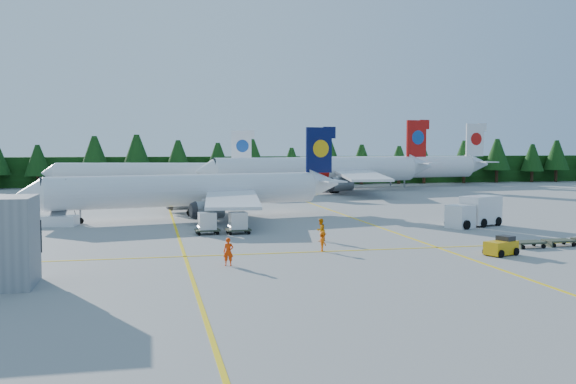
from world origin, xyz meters
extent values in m
plane|color=gray|center=(0.00, 0.00, 0.00)|extent=(320.00, 320.00, 0.00)
cube|color=yellow|center=(-14.00, 20.00, 0.01)|extent=(0.25, 120.00, 0.01)
cube|color=yellow|center=(6.00, 20.00, 0.01)|extent=(0.25, 120.00, 0.01)
cube|color=yellow|center=(0.00, -6.00, 0.01)|extent=(80.00, 0.25, 0.01)
cube|color=black|center=(0.00, 82.00, 3.00)|extent=(220.00, 4.00, 6.00)
cylinder|color=silver|center=(-12.35, 18.99, 3.20)|extent=(30.32, 9.68, 3.56)
cone|color=silver|center=(-28.36, 15.63, 3.20)|extent=(3.17, 3.99, 3.56)
cube|color=#080E3B|center=(3.75, 22.37, 7.65)|extent=(3.37, 1.00, 5.51)
cube|color=silver|center=(-11.29, 26.94, 2.67)|extent=(11.26, 14.22, 1.01)
cylinder|color=gray|center=(-12.54, 24.22, 1.42)|extent=(3.34, 2.45, 1.87)
cube|color=silver|center=(-8.19, 12.14, 2.67)|extent=(6.74, 13.83, 1.01)
cylinder|color=gray|center=(-10.42, 14.12, 1.42)|extent=(3.34, 2.45, 1.87)
cylinder|color=gray|center=(-23.60, 16.63, 0.76)|extent=(0.21, 0.21, 1.51)
cylinder|color=silver|center=(12.59, 55.93, 4.01)|extent=(37.99, 11.77, 4.45)
cone|color=silver|center=(-7.50, 51.93, 4.01)|extent=(3.93, 4.98, 4.45)
cube|color=#B3110B|center=(32.79, 59.96, 9.57)|extent=(4.23, 1.21, 6.90)
cube|color=silver|center=(14.01, 65.86, 3.34)|extent=(13.99, 17.83, 1.26)
cylinder|color=gray|center=(12.42, 62.48, 1.78)|extent=(4.17, 3.03, 2.34)
cube|color=silver|center=(17.71, 47.30, 3.34)|extent=(8.59, 17.36, 1.26)
cylinder|color=gray|center=(14.94, 49.82, 1.78)|extent=(4.17, 3.03, 2.34)
cylinder|color=gray|center=(-1.52, 53.12, 0.95)|extent=(0.27, 0.27, 1.89)
cylinder|color=silver|center=(-17.23, 63.66, 3.35)|extent=(31.71, 10.46, 3.72)
cone|color=silver|center=(-33.96, 67.35, 3.35)|extent=(3.35, 4.20, 3.72)
cube|color=silver|center=(-0.41, 59.95, 8.01)|extent=(3.53, 1.08, 5.77)
cylinder|color=gray|center=(-28.98, 66.25, 0.74)|extent=(0.22, 0.22, 1.49)
cylinder|color=silver|center=(30.29, 68.14, 3.96)|extent=(37.68, 8.69, 4.40)
cone|color=silver|center=(10.18, 65.80, 3.96)|extent=(3.57, 4.73, 4.40)
cube|color=silver|center=(50.52, 70.49, 9.47)|extent=(4.20, 0.87, 6.82)
cylinder|color=gray|center=(16.17, 66.50, 0.88)|extent=(0.26, 0.26, 1.76)
cube|color=silver|center=(-25.74, 15.07, 0.53)|extent=(4.38, 2.86, 1.06)
cube|color=gray|center=(-25.37, 16.96, 2.22)|extent=(2.25, 4.07, 2.86)
cube|color=gray|center=(-25.00, 18.85, 3.52)|extent=(1.92, 1.47, 0.12)
cube|color=silver|center=(13.62, 5.01, 1.14)|extent=(2.86, 2.86, 2.28)
cube|color=black|center=(13.62, 5.01, 1.68)|extent=(2.52, 2.63, 0.98)
cube|color=silver|center=(16.59, 6.34, 1.63)|extent=(4.54, 3.77, 2.82)
cube|color=#D79C0B|center=(9.01, -10.37, 0.58)|extent=(2.80, 2.17, 0.97)
cube|color=black|center=(9.50, -10.17, 1.20)|extent=(1.26, 1.40, 0.44)
cube|color=#343B2B|center=(13.09, -7.58, 0.44)|extent=(2.39, 1.53, 0.14)
cube|color=#343B2B|center=(16.02, -7.31, 0.44)|extent=(2.39, 1.53, 0.14)
cube|color=#343B2B|center=(-11.32, 5.69, 0.40)|extent=(2.29, 1.83, 0.14)
cube|color=silver|center=(-11.32, 5.69, 1.25)|extent=(1.63, 1.59, 1.55)
cube|color=#343B2B|center=(-8.51, 5.36, 0.40)|extent=(2.29, 1.83, 0.14)
cube|color=silver|center=(-8.51, 5.36, 1.25)|extent=(1.63, 1.59, 1.55)
imported|color=#F73805|center=(-11.31, -10.25, 0.95)|extent=(0.78, 0.61, 1.90)
imported|color=orange|center=(-2.25, -0.69, 0.97)|extent=(1.20, 1.15, 1.94)
imported|color=#EF5605|center=(-3.47, -5.87, 0.77)|extent=(0.50, 0.68, 1.55)
camera|label=1|loc=(-16.46, -53.13, 8.06)|focal=40.00mm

